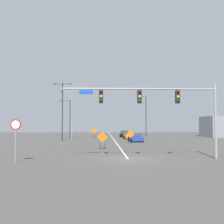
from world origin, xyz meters
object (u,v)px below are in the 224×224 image
construction_sign_right_shoulder (94,132)px  construction_sign_left_lane (130,135)px  stop_sign (16,132)px  car_black_near (124,134)px  traffic_signal_assembly (159,101)px  car_blue_passing (136,138)px  construction_sign_median_far (102,138)px  street_lamp_far_left (69,117)px  street_lamp_mid_left (62,107)px  car_orange_mid (129,136)px  street_lamp_mid_right (71,113)px  street_lamp_near_right (145,114)px

construction_sign_right_shoulder → construction_sign_left_lane: (5.82, -16.99, -0.02)m
stop_sign → car_black_near: 41.74m
traffic_signal_assembly → car_blue_passing: (0.76, 22.23, -4.04)m
construction_sign_left_lane → construction_sign_median_far: bearing=-114.4°
street_lamp_far_left → car_blue_passing: bearing=-47.0°
construction_sign_right_shoulder → stop_sign: bearing=-97.1°
traffic_signal_assembly → construction_sign_left_lane: bearing=91.7°
stop_sign → car_black_near: (11.05, 40.23, -1.53)m
street_lamp_mid_left → street_lamp_far_left: bearing=90.6°
car_orange_mid → car_blue_passing: 8.08m
street_lamp_mid_right → construction_sign_left_lane: 16.57m
construction_sign_right_shoulder → street_lamp_mid_left: bearing=-118.2°
street_lamp_mid_right → car_orange_mid: bearing=0.0°
construction_sign_left_lane → street_lamp_mid_right: bearing=128.5°
street_lamp_far_left → stop_sign: bearing=-88.9°
street_lamp_mid_left → street_lamp_far_left: 10.47m
construction_sign_median_far → car_orange_mid: size_ratio=0.45×
construction_sign_median_far → construction_sign_right_shoulder: (-1.74, 25.98, 0.02)m
street_lamp_mid_left → street_lamp_far_left: size_ratio=1.26×
street_lamp_mid_left → traffic_signal_assembly: bearing=-65.4°
street_lamp_mid_right → construction_sign_right_shoulder: size_ratio=4.63×
car_orange_mid → traffic_signal_assembly: bearing=-90.9°
construction_sign_right_shoulder → car_orange_mid: size_ratio=0.46×
street_lamp_far_left → car_orange_mid: (12.05, -5.17, -3.76)m
construction_sign_right_shoulder → construction_sign_left_lane: construction_sign_right_shoulder is taller
construction_sign_median_far → car_orange_mid: (5.06, 21.61, -0.62)m
construction_sign_right_shoulder → street_lamp_mid_right: bearing=-134.1°
street_lamp_mid_left → construction_sign_median_far: 18.33m
street_lamp_mid_right → street_lamp_far_left: (-1.02, 5.17, -0.65)m
street_lamp_far_left → traffic_signal_assembly: bearing=-71.9°
street_lamp_mid_left → car_blue_passing: bearing=-13.2°
street_lamp_near_right → stop_sign: bearing=-110.7°
street_lamp_mid_right → car_black_near: bearing=36.8°
car_blue_passing → stop_sign: bearing=-115.8°
stop_sign → traffic_signal_assembly: bearing=9.8°
stop_sign → street_lamp_mid_left: size_ratio=0.32×
stop_sign → street_lamp_far_left: street_lamp_far_left is taller
street_lamp_near_right → car_black_near: 7.45m
traffic_signal_assembly → street_lamp_mid_left: size_ratio=1.27×
street_lamp_far_left → car_black_near: (11.76, 2.86, -3.71)m
traffic_signal_assembly → car_black_near: 38.55m
street_lamp_far_left → construction_sign_median_far: 27.85m
traffic_signal_assembly → construction_sign_median_far: (-4.61, 8.70, -3.44)m
street_lamp_near_right → street_lamp_far_left: 17.93m
street_lamp_near_right → construction_sign_left_lane: 24.51m
construction_sign_right_shoulder → car_orange_mid: bearing=-32.7°
street_lamp_mid_right → car_black_near: size_ratio=2.30×
street_lamp_mid_right → street_lamp_mid_left: size_ratio=0.92×
street_lamp_far_left → construction_sign_left_lane: size_ratio=4.03×
construction_sign_left_lane → car_orange_mid: (0.98, 12.62, -0.62)m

